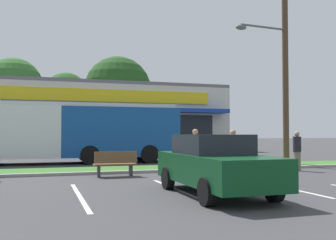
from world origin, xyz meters
The scene contains 17 objects.
grass_median centered at (0.00, 14.00, 0.06)m, with size 56.00×2.20×0.12m, color #386B28.
curb_lip centered at (0.00, 12.78, 0.06)m, with size 56.00×0.24×0.12m, color #99968C.
parking_stripe_0 centered at (-5.85, 7.55, 0.00)m, with size 0.12×4.80×0.01m, color silver.
parking_stripe_1 centered at (-3.06, 7.82, 0.00)m, with size 0.12×4.80×0.01m, color silver.
parking_stripe_2 centered at (0.13, 7.57, 0.00)m, with size 0.12×4.80×0.01m, color silver.
storefront_building centered at (-1.35, 35.85, 3.10)m, with size 22.48×13.04×6.18m.
tree_mid_left centered at (-9.95, 44.94, 7.01)m, with size 6.54×6.54×10.30m.
tree_mid centered at (-4.02, 46.61, 6.27)m, with size 5.66×5.66×9.12m.
tree_mid_right centered at (2.04, 44.62, 7.00)m, with size 8.17×8.17×11.09m.
utility_pole centered at (4.72, 14.02, 5.12)m, with size 3.03×2.40×9.56m.
city_bus centered at (-5.26, 19.11, 1.76)m, with size 11.78×2.80×3.25m.
bus_stop_bench centered at (-4.16, 11.80, 0.50)m, with size 1.60×0.45×0.95m.
car_1 centered at (-2.43, 6.68, 0.81)m, with size 1.94×4.56×1.59m.
car_2 centered at (1.71, 24.60, 0.73)m, with size 4.22×1.91×1.40m.
pedestrian_near_bench centered at (3.76, 11.63, 0.86)m, with size 0.35×0.35×1.72m.
pedestrian_by_pole centered at (-0.66, 12.46, 0.91)m, with size 0.36×0.36×1.81m.
pedestrian_far centered at (0.47, 11.24, 0.89)m, with size 0.36×0.36×1.78m.
Camera 1 is at (-6.80, -2.82, 1.61)m, focal length 41.83 mm.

